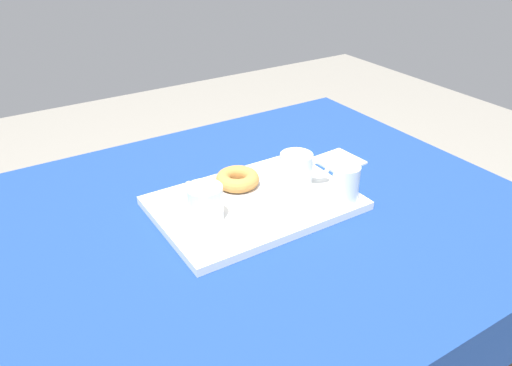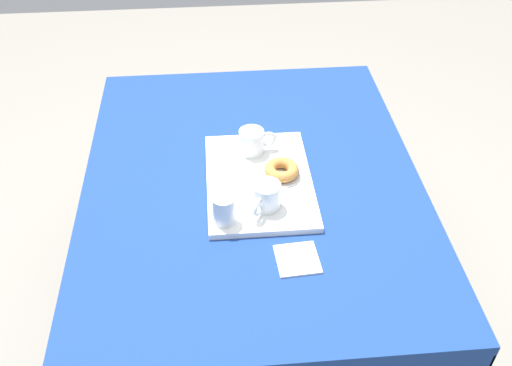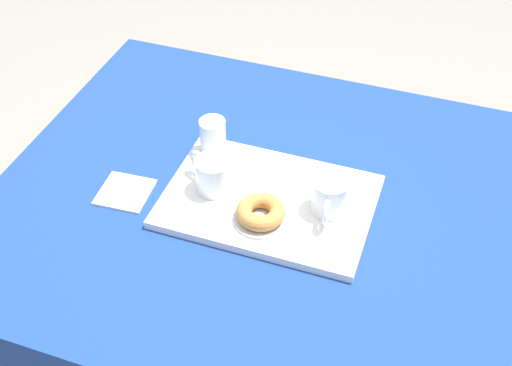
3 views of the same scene
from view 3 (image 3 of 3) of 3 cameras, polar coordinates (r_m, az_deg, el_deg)
name	(u,v)px [view 3 (image 3 of 3)]	position (r m, az deg, el deg)	size (l,w,h in m)	color
dining_table	(284,229)	(1.59, 2.35, -3.95)	(1.33, 1.05, 0.73)	navy
serving_tray	(269,201)	(1.52, 1.08, -1.57)	(0.46, 0.32, 0.02)	white
tea_mug_left	(330,197)	(1.47, 6.26, -1.17)	(0.08, 0.12, 0.08)	white
tea_mug_right	(213,175)	(1.51, -3.68, 0.66)	(0.12, 0.08, 0.08)	white
water_glass_near	(213,138)	(1.61, -3.66, 3.85)	(0.06, 0.06, 0.09)	white
donut_plate_left	(261,219)	(1.46, 0.39, -3.03)	(0.12, 0.12, 0.01)	silver
sugar_donut_left	(261,212)	(1.44, 0.40, -2.46)	(0.11, 0.11, 0.03)	#BC7F3D
paper_napkin	(125,192)	(1.58, -11.02, -0.76)	(0.11, 0.11, 0.01)	white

